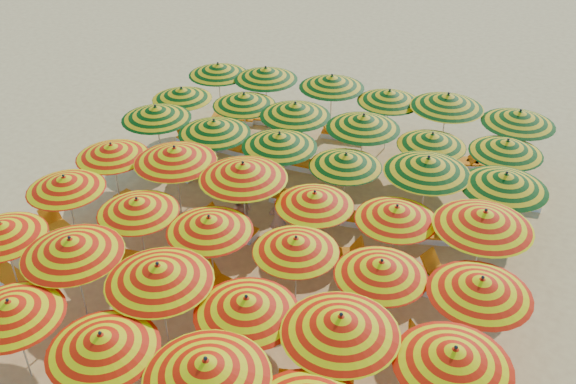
# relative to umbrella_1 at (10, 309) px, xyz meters

# --- Properties ---
(ground) EXTENTS (120.00, 120.00, 0.00)m
(ground) POSITION_rel_umbrella_1_xyz_m (3.47, 6.78, -2.14)
(ground) COLOR #F0BD6B
(ground) RESTS_ON ground
(umbrella_1) EXTENTS (2.69, 2.69, 2.44)m
(umbrella_1) POSITION_rel_umbrella_1_xyz_m (0.00, 0.00, 0.00)
(umbrella_1) COLOR silver
(umbrella_1) RESTS_ON ground
(umbrella_2) EXTENTS (3.02, 3.02, 2.47)m
(umbrella_2) POSITION_rel_umbrella_1_xyz_m (2.44, -0.06, 0.03)
(umbrella_2) COLOR silver
(umbrella_2) RESTS_ON ground
(umbrella_3) EXTENTS (3.25, 3.25, 2.67)m
(umbrella_3) POSITION_rel_umbrella_1_xyz_m (4.81, 0.01, 0.20)
(umbrella_3) COLOR silver
(umbrella_3) RESTS_ON ground
(umbrella_6) EXTENTS (2.53, 2.53, 2.36)m
(umbrella_6) POSITION_rel_umbrella_1_xyz_m (-2.30, 2.20, -0.07)
(umbrella_6) COLOR silver
(umbrella_6) RESTS_ON ground
(umbrella_7) EXTENTS (2.89, 2.89, 2.63)m
(umbrella_7) POSITION_rel_umbrella_1_xyz_m (-0.00, 2.11, 0.17)
(umbrella_7) COLOR silver
(umbrella_7) RESTS_ON ground
(umbrella_8) EXTENTS (2.92, 2.92, 2.66)m
(umbrella_8) POSITION_rel_umbrella_1_xyz_m (2.47, 2.05, 0.20)
(umbrella_8) COLOR silver
(umbrella_8) RESTS_ON ground
(umbrella_9) EXTENTS (2.59, 2.59, 2.49)m
(umbrella_9) POSITION_rel_umbrella_1_xyz_m (4.69, 2.01, 0.05)
(umbrella_9) COLOR silver
(umbrella_9) RESTS_ON ground
(umbrella_10) EXTENTS (2.78, 2.78, 2.67)m
(umbrella_10) POSITION_rel_umbrella_1_xyz_m (6.79, 2.09, 0.21)
(umbrella_10) COLOR silver
(umbrella_10) RESTS_ON ground
(umbrella_11) EXTENTS (2.44, 2.44, 2.55)m
(umbrella_11) POSITION_rel_umbrella_1_xyz_m (9.10, 2.21, 0.10)
(umbrella_11) COLOR silver
(umbrella_11) RESTS_ON ground
(umbrella_12) EXTENTS (2.78, 2.78, 2.37)m
(umbrella_12) POSITION_rel_umbrella_1_xyz_m (-2.26, 4.61, -0.06)
(umbrella_12) COLOR silver
(umbrella_12) RESTS_ON ground
(umbrella_13) EXTENTS (2.56, 2.56, 2.36)m
(umbrella_13) POSITION_rel_umbrella_1_xyz_m (0.27, 4.45, -0.07)
(umbrella_13) COLOR silver
(umbrella_13) RESTS_ON ground
(umbrella_14) EXTENTS (2.51, 2.51, 2.41)m
(umbrella_14) POSITION_rel_umbrella_1_xyz_m (2.48, 4.41, -0.03)
(umbrella_14) COLOR silver
(umbrella_14) RESTS_ON ground
(umbrella_15) EXTENTS (2.38, 2.38, 2.32)m
(umbrella_15) POSITION_rel_umbrella_1_xyz_m (4.82, 4.55, -0.10)
(umbrella_15) COLOR silver
(umbrella_15) RESTS_ON ground
(umbrella_16) EXTENTS (2.73, 2.73, 2.37)m
(umbrella_16) POSITION_rel_umbrella_1_xyz_m (7.02, 4.43, -0.06)
(umbrella_16) COLOR silver
(umbrella_16) RESTS_ON ground
(umbrella_17) EXTENTS (3.15, 3.15, 2.52)m
(umbrella_17) POSITION_rel_umbrella_1_xyz_m (9.28, 4.54, 0.07)
(umbrella_17) COLOR silver
(umbrella_17) RESTS_ON ground
(umbrella_18) EXTENTS (2.81, 2.81, 2.37)m
(umbrella_18) POSITION_rel_umbrella_1_xyz_m (-2.13, 6.66, -0.06)
(umbrella_18) COLOR silver
(umbrella_18) RESTS_ON ground
(umbrella_19) EXTENTS (2.60, 2.60, 2.64)m
(umbrella_19) POSITION_rel_umbrella_1_xyz_m (0.02, 6.84, 0.18)
(umbrella_19) COLOR silver
(umbrella_19) RESTS_ON ground
(umbrella_20) EXTENTS (2.60, 2.60, 2.70)m
(umbrella_20) POSITION_rel_umbrella_1_xyz_m (2.34, 6.70, 0.23)
(umbrella_20) COLOR silver
(umbrella_20) RESTS_ON ground
(umbrella_21) EXTENTS (2.33, 2.33, 2.33)m
(umbrella_21) POSITION_rel_umbrella_1_xyz_m (4.54, 6.61, -0.09)
(umbrella_21) COLOR silver
(umbrella_21) RESTS_ON ground
(umbrella_22) EXTENTS (2.82, 2.82, 2.35)m
(umbrella_22) POSITION_rel_umbrella_1_xyz_m (6.78, 6.79, -0.07)
(umbrella_22) COLOR silver
(umbrella_22) RESTS_ON ground
(umbrella_23) EXTENTS (3.04, 3.04, 2.70)m
(umbrella_23) POSITION_rel_umbrella_1_xyz_m (8.98, 6.94, 0.23)
(umbrella_23) COLOR silver
(umbrella_23) RESTS_ON ground
(umbrella_24) EXTENTS (2.66, 2.66, 2.50)m
(umbrella_24) POSITION_rel_umbrella_1_xyz_m (-2.15, 9.21, 0.06)
(umbrella_24) COLOR silver
(umbrella_24) RESTS_ON ground
(umbrella_25) EXTENTS (2.87, 2.87, 2.50)m
(umbrella_25) POSITION_rel_umbrella_1_xyz_m (0.16, 9.04, 0.06)
(umbrella_25) COLOR silver
(umbrella_25) RESTS_ON ground
(umbrella_26) EXTENTS (3.03, 3.03, 2.53)m
(umbrella_26) POSITION_rel_umbrella_1_xyz_m (2.47, 9.01, 0.08)
(umbrella_26) COLOR silver
(umbrella_26) RESTS_ON ground
(umbrella_27) EXTENTS (2.63, 2.63, 2.35)m
(umbrella_27) POSITION_rel_umbrella_1_xyz_m (4.68, 8.87, -0.07)
(umbrella_27) COLOR silver
(umbrella_27) RESTS_ON ground
(umbrella_28) EXTENTS (3.02, 3.02, 2.68)m
(umbrella_28) POSITION_rel_umbrella_1_xyz_m (7.09, 9.05, 0.21)
(umbrella_28) COLOR silver
(umbrella_28) RESTS_ON ground
(umbrella_29) EXTENTS (3.24, 3.24, 2.60)m
(umbrella_29) POSITION_rel_umbrella_1_xyz_m (9.24, 9.15, 0.14)
(umbrella_29) COLOR silver
(umbrella_29) RESTS_ON ground
(umbrella_30) EXTENTS (2.19, 2.19, 2.31)m
(umbrella_30) POSITION_rel_umbrella_1_xyz_m (-2.33, 11.19, -0.11)
(umbrella_30) COLOR silver
(umbrella_30) RESTS_ON ground
(umbrella_31) EXTENTS (2.77, 2.77, 2.40)m
(umbrella_31) POSITION_rel_umbrella_1_xyz_m (0.07, 11.45, -0.03)
(umbrella_31) COLOR silver
(umbrella_31) RESTS_ON ground
(umbrella_32) EXTENTS (2.94, 2.94, 2.57)m
(umbrella_32) POSITION_rel_umbrella_1_xyz_m (2.15, 11.11, 0.12)
(umbrella_32) COLOR silver
(umbrella_32) RESTS_ON ground
(umbrella_33) EXTENTS (2.46, 2.46, 2.58)m
(umbrella_33) POSITION_rel_umbrella_1_xyz_m (4.54, 11.11, 0.13)
(umbrella_33) COLOR silver
(umbrella_33) RESTS_ON ground
(umbrella_34) EXTENTS (2.83, 2.83, 2.33)m
(umbrella_34) POSITION_rel_umbrella_1_xyz_m (6.80, 11.16, -0.09)
(umbrella_34) COLOR silver
(umbrella_34) RESTS_ON ground
(umbrella_35) EXTENTS (2.62, 2.62, 2.41)m
(umbrella_35) POSITION_rel_umbrella_1_xyz_m (9.05, 11.48, -0.02)
(umbrella_35) COLOR silver
(umbrella_35) RESTS_ON ground
(umbrella_36) EXTENTS (2.98, 2.98, 2.45)m
(umbrella_36) POSITION_rel_umbrella_1_xyz_m (-2.00, 13.42, 0.02)
(umbrella_36) COLOR silver
(umbrella_36) RESTS_ON ground
(umbrella_37) EXTENTS (2.97, 2.97, 2.57)m
(umbrella_37) POSITION_rel_umbrella_1_xyz_m (-0.03, 13.54, 0.11)
(umbrella_37) COLOR silver
(umbrella_37) RESTS_ON ground
(umbrella_38) EXTENTS (2.54, 2.54, 2.57)m
(umbrella_38) POSITION_rel_umbrella_1_xyz_m (2.53, 13.78, 0.12)
(umbrella_38) COLOR silver
(umbrella_38) RESTS_ON ground
(umbrella_39) EXTENTS (2.56, 2.56, 2.42)m
(umbrella_39) POSITION_rel_umbrella_1_xyz_m (4.74, 13.64, -0.01)
(umbrella_39) COLOR silver
(umbrella_39) RESTS_ON ground
(umbrella_40) EXTENTS (3.23, 3.23, 2.68)m
(umbrella_40) POSITION_rel_umbrella_1_xyz_m (6.80, 13.55, 0.22)
(umbrella_40) COLOR silver
(umbrella_40) RESTS_ON ground
(umbrella_41) EXTENTS (3.10, 3.10, 2.56)m
(umbrella_41) POSITION_rel_umbrella_1_xyz_m (9.20, 13.41, 0.11)
(umbrella_41) COLOR silver
(umbrella_41) RESTS_ON ground
(lounger_2) EXTENTS (1.82, 0.98, 0.69)m
(lounger_2) POSITION_rel_umbrella_1_xyz_m (-2.90, 2.43, -1.99)
(lounger_2) COLOR white
(lounger_2) RESTS_ON ground
(lounger_4) EXTENTS (1.82, 1.17, 0.69)m
(lounger_4) POSITION_rel_umbrella_1_xyz_m (-2.85, 4.67, -1.99)
(lounger_4) COLOR white
(lounger_4) RESTS_ON ground
(lounger_5) EXTENTS (1.79, 0.79, 0.69)m
(lounger_5) POSITION_rel_umbrella_1_xyz_m (-0.33, 4.33, -1.99)
(lounger_5) COLOR white
(lounger_5) RESTS_ON ground
(lounger_6) EXTENTS (1.81, 0.90, 0.69)m
(lounger_6) POSITION_rel_umbrella_1_xyz_m (2.98, 4.31, -1.99)
(lounger_6) COLOR white
(lounger_6) RESTS_ON ground
(lounger_7) EXTENTS (1.81, 0.89, 0.69)m
(lounger_7) POSITION_rel_umbrella_1_xyz_m (8.68, 4.39, -1.99)
(lounger_7) COLOR white
(lounger_7) RESTS_ON ground
(lounger_8) EXTENTS (1.82, 1.01, 0.69)m
(lounger_8) POSITION_rel_umbrella_1_xyz_m (-1.54, 6.80, -1.99)
(lounger_8) COLOR white
(lounger_8) RESTS_ON ground
(lounger_9) EXTENTS (1.78, 0.76, 0.69)m
(lounger_9) POSITION_rel_umbrella_1_xyz_m (1.74, 6.79, -1.99)
(lounger_9) COLOR white
(lounger_9) RESTS_ON ground
(lounger_10) EXTENTS (1.82, 1.22, 0.69)m
(lounger_10) POSITION_rel_umbrella_1_xyz_m (5.13, 6.70, -1.99)
(lounger_10) COLOR white
(lounger_10) RESTS_ON ground
(lounger_11) EXTENTS (1.79, 0.78, 0.69)m
(lounger_11) POSITION_rel_umbrella_1_xyz_m (7.28, 6.55, -1.99)
(lounger_11) COLOR white
(lounger_11) RESTS_ON ground
(lounger_12) EXTENTS (1.82, 1.22, 0.69)m
(lounger_12) POSITION_rel_umbrella_1_xyz_m (8.38, 6.96, -1.99)
(lounger_12) COLOR white
(lounger_12) RESTS_ON ground
(lounger_13) EXTENTS (1.81, 0.87, 0.69)m
(lounger_13) POSITION_rel_umbrella_1_xyz_m (-1.64, 9.11, -1.99)
(lounger_13) COLOR white
(lounger_13) RESTS_ON ground
(lounger_14) EXTENTS (1.78, 0.74, 0.69)m
(lounger_14) POSITION_rel_umbrella_1_xyz_m (3.07, 9.08, -1.99)
(lounger_14) COLOR white
(lounger_14) RESTS_ON ground
(lounger_15) EXTENTS (1.79, 0.81, 0.69)m
(lounger_15) POSITION_rel_umbrella_1_xyz_m (5.19, 8.72, -1.99)
(lounger_15) COLOR white
(lounger_15) RESTS_ON ground
(lounger_16) EXTENTS (1.82, 1.02, 0.69)m
(lounger_16) POSITION_rel_umbrella_1_xyz_m (7.59, 8.79, -1.99)
(lounger_16) COLOR white
(lounger_16) RESTS_ON ground
(lounger_17) EXTENTS (1.83, 1.07, 0.69)m
(lounger_17) POSITION_rel_umbrella_1_xyz_m (-1.82, 11.08, -1.99)
(lounger_17) COLOR white
(lounger_17) RESTS_ON ground
(lounger_18) EXTENTS (1.76, 0.68, 0.69)m
(lounger_18) POSITION_rel_umbrella_1_xyz_m (-0.43, 11.26, -1.99)
(lounger_18) COLOR white
(lounger_18) RESTS_ON ground
(lounger_19) EXTENTS (1.75, 0.62, 0.69)m
(lounger_19) POSITION_rel_umbrella_1_xyz_m (2.65, 11.15, -1.99)
(lounger_19) COLOR white
(lounger_19) RESTS_ON ground
(lounger_20) EXTENTS (1.83, 1.15, 0.69)m
(lounger_20) POSITION_rel_umbrella_1_xyz_m (4.04, 11.23, -1.99)
(lounger_20) COLOR white
(lounger_20) RESTS_ON ground
(lounger_21) EXTENTS (1.80, 0.82, 0.69)m
(lounger_21) POSITION_rel_umbrella_1_xyz_m (9.55, 11.65, -1.99)
(lounger_21) COLOR white
(lounger_21) RESTS_ON ground
(lounger_22) EXTENTS (1.82, 0.96, 0.69)m
(lounger_22) POSITION_rel_umbrella_1_xyz_m (-1.40, 13.43, -1.99)
(lounger_22) COLOR white
(lounger_22) RESTS_ON ground
(lounger_23) EXTENTS (1.82, 0.93, 0.69)m
(lounger_23) POSITION_rel_umbrella_1_xyz_m (-0.63, 13.77, -1.99)
(lounger_23) COLOR white
(lounger_23) RESTS_ON ground
(lounger_24) EXTENTS (1.80, 0.82, 0.69)m
(lounger_24) POSITION_rel_umbrella_1_xyz_m (3.03, 13.87, -1.99)
(lounger_24) COLOR white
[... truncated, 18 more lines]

